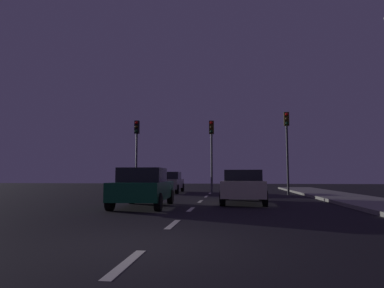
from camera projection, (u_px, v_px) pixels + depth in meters
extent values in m
plane|color=black|center=(193.00, 208.00, 12.76)|extent=(80.00, 80.00, 0.00)
cube|color=silver|center=(126.00, 263.00, 4.65)|extent=(0.16, 1.60, 0.01)
cube|color=silver|center=(173.00, 224.00, 8.41)|extent=(0.16, 1.60, 0.01)
cube|color=silver|center=(191.00, 209.00, 12.16)|extent=(0.16, 1.60, 0.01)
cube|color=silver|center=(200.00, 201.00, 15.92)|extent=(0.16, 1.60, 0.01)
cube|color=silver|center=(206.00, 196.00, 19.68)|extent=(0.16, 1.60, 0.01)
cube|color=silver|center=(210.00, 193.00, 23.43)|extent=(0.16, 1.60, 0.01)
cylinder|color=#4C4C51|center=(136.00, 157.00, 22.74)|extent=(0.14, 0.14, 5.06)
cube|color=black|center=(137.00, 127.00, 22.94)|extent=(0.32, 0.24, 0.90)
sphere|color=red|center=(136.00, 123.00, 22.81)|extent=(0.20, 0.20, 0.20)
sphere|color=#3F2D0C|center=(136.00, 127.00, 22.78)|extent=(0.20, 0.20, 0.20)
sphere|color=#0C3319|center=(136.00, 131.00, 22.75)|extent=(0.20, 0.20, 0.20)
cylinder|color=#4C4C51|center=(212.00, 157.00, 22.13)|extent=(0.14, 0.14, 4.95)
cube|color=#382D0C|center=(211.00, 127.00, 22.32)|extent=(0.32, 0.24, 0.90)
sphere|color=red|center=(211.00, 123.00, 22.20)|extent=(0.20, 0.20, 0.20)
sphere|color=#3F2D0C|center=(211.00, 127.00, 22.17)|extent=(0.20, 0.20, 0.20)
sphere|color=#0C3319|center=(211.00, 131.00, 22.14)|extent=(0.20, 0.20, 0.20)
cylinder|color=#2D2D30|center=(287.00, 153.00, 21.57)|extent=(0.14, 0.14, 5.43)
cube|color=#382D0C|center=(286.00, 119.00, 21.79)|extent=(0.32, 0.24, 0.90)
sphere|color=red|center=(287.00, 114.00, 21.66)|extent=(0.20, 0.20, 0.20)
sphere|color=#3F2D0C|center=(287.00, 119.00, 21.63)|extent=(0.20, 0.20, 0.20)
sphere|color=#0C3319|center=(287.00, 123.00, 21.61)|extent=(0.20, 0.20, 0.20)
cube|color=beige|center=(244.00, 188.00, 15.10)|extent=(2.01, 4.57, 0.70)
cube|color=black|center=(243.00, 175.00, 14.94)|extent=(1.68, 2.09, 0.47)
cylinder|color=black|center=(227.00, 194.00, 16.87)|extent=(0.25, 0.65, 0.64)
cylinder|color=black|center=(261.00, 194.00, 16.60)|extent=(0.25, 0.65, 0.64)
cylinder|color=black|center=(223.00, 198.00, 13.53)|extent=(0.25, 0.65, 0.64)
cylinder|color=black|center=(265.00, 199.00, 13.27)|extent=(0.25, 0.65, 0.64)
cube|color=#0F4C2D|center=(144.00, 190.00, 13.11)|extent=(2.01, 4.19, 0.67)
cube|color=black|center=(143.00, 175.00, 12.96)|extent=(1.70, 1.92, 0.55)
cylinder|color=black|center=(132.00, 196.00, 14.64)|extent=(0.25, 0.65, 0.64)
cylinder|color=black|center=(170.00, 197.00, 14.51)|extent=(0.25, 0.65, 0.64)
cylinder|color=black|center=(110.00, 202.00, 11.64)|extent=(0.25, 0.65, 0.64)
cylinder|color=black|center=(158.00, 202.00, 11.51)|extent=(0.25, 0.65, 0.64)
cube|color=gray|center=(169.00, 184.00, 24.31)|extent=(1.88, 4.37, 0.67)
cube|color=black|center=(170.00, 176.00, 24.59)|extent=(1.59, 1.99, 0.54)
cylinder|color=black|center=(177.00, 189.00, 22.62)|extent=(0.24, 0.65, 0.64)
cylinder|color=black|center=(154.00, 189.00, 22.76)|extent=(0.24, 0.65, 0.64)
cylinder|color=black|center=(182.00, 188.00, 25.81)|extent=(0.24, 0.65, 0.64)
cylinder|color=black|center=(162.00, 187.00, 25.95)|extent=(0.24, 0.65, 0.64)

